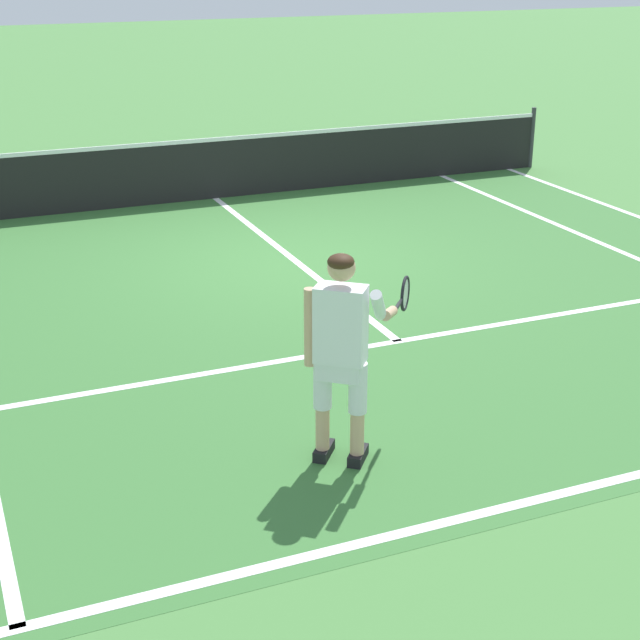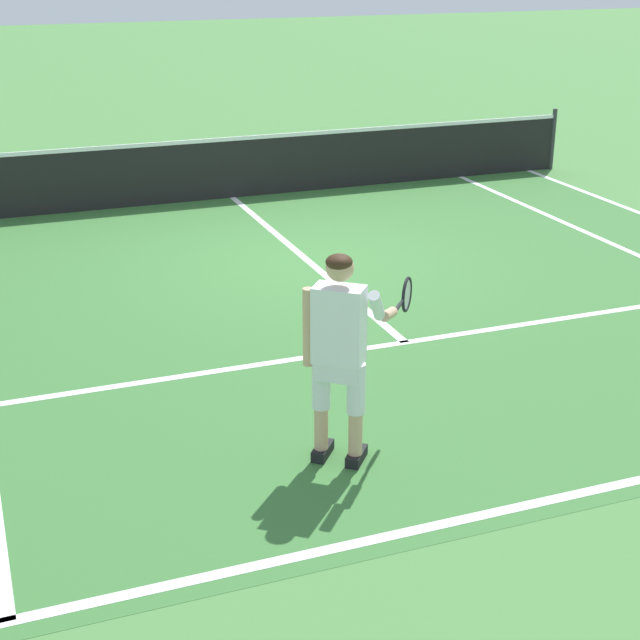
# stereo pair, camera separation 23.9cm
# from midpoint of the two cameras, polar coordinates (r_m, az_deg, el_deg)

# --- Properties ---
(ground_plane) EXTENTS (80.00, 80.00, 0.00)m
(ground_plane) POSITION_cam_midpoint_polar(r_m,az_deg,el_deg) (12.36, -0.12, 3.47)
(ground_plane) COLOR #477F3D
(court_inner_surface) EXTENTS (10.98, 9.88, 0.00)m
(court_inner_surface) POSITION_cam_midpoint_polar(r_m,az_deg,el_deg) (11.30, 2.04, 1.71)
(court_inner_surface) COLOR #387033
(court_inner_surface) RESTS_ON ground
(line_baseline) EXTENTS (10.98, 0.10, 0.01)m
(line_baseline) POSITION_cam_midpoint_polar(r_m,az_deg,el_deg) (7.57, 16.20, -9.77)
(line_baseline) COLOR white
(line_baseline) RESTS_ON ground
(line_service) EXTENTS (8.23, 0.10, 0.01)m
(line_service) POSITION_cam_midpoint_polar(r_m,az_deg,el_deg) (9.90, 5.74, -1.33)
(line_service) COLOR white
(line_service) RESTS_ON ground
(line_centre_service) EXTENTS (0.10, 6.40, 0.01)m
(line_centre_service) POSITION_cam_midpoint_polar(r_m,az_deg,el_deg) (12.66, -0.66, 3.93)
(line_centre_service) COLOR white
(line_centre_service) RESTS_ON ground
(line_singles_right) EXTENTS (0.10, 9.48, 0.01)m
(line_singles_right) POSITION_cam_midpoint_polar(r_m,az_deg,el_deg) (13.37, 18.57, 3.75)
(line_singles_right) COLOR white
(line_singles_right) RESTS_ON ground
(tennis_net) EXTENTS (11.96, 0.08, 1.07)m
(tennis_net) POSITION_cam_midpoint_polar(r_m,az_deg,el_deg) (15.48, -4.80, 9.01)
(tennis_net) COLOR #333338
(tennis_net) RESTS_ON ground
(tennis_player) EXTENTS (1.12, 0.82, 1.71)m
(tennis_player) POSITION_cam_midpoint_polar(r_m,az_deg,el_deg) (7.28, 2.18, -1.46)
(tennis_player) COLOR black
(tennis_player) RESTS_ON ground
(tennis_ball_near_feet) EXTENTS (0.07, 0.07, 0.07)m
(tennis_ball_near_feet) POSITION_cam_midpoint_polar(r_m,az_deg,el_deg) (8.57, 2.87, -4.81)
(tennis_ball_near_feet) COLOR #CCE02D
(tennis_ball_near_feet) RESTS_ON ground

